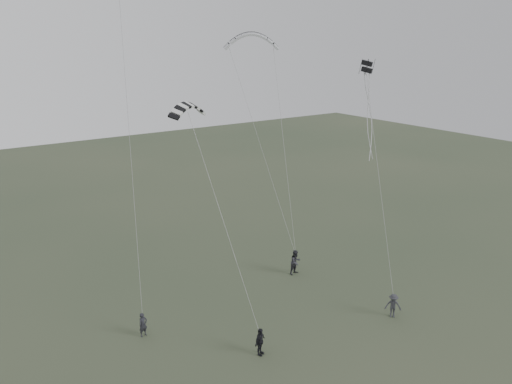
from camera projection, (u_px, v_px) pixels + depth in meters
ground at (299, 337)px, 30.33m from camera, size 140.00×140.00×0.00m
flyer_left at (143, 325)px, 30.25m from camera, size 0.62×0.46×1.53m
flyer_right at (296, 262)px, 38.28m from camera, size 1.04×0.86×1.94m
flyer_center at (260, 342)px, 28.41m from camera, size 1.06×0.80×1.68m
flyer_far at (393, 306)px, 32.32m from camera, size 1.16×1.18×1.63m
kite_pale_large at (251, 34)px, 40.25m from camera, size 4.50×3.53×1.96m
kite_striped at (188, 105)px, 28.42m from camera, size 2.74×1.77×1.20m
kite_box at (367, 67)px, 33.92m from camera, size 1.09×1.12×0.89m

